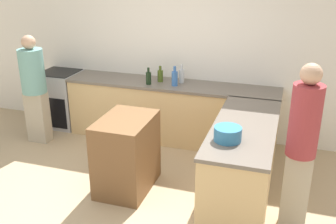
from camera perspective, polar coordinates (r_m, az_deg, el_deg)
ground_plane at (r=4.72m, az=-6.08°, el=-12.46°), size 14.00×14.00×0.00m
wall_back at (r=6.00m, az=1.44°, el=9.20°), size 8.00×0.06×2.70m
counter_back at (r=5.96m, az=0.44°, el=0.07°), size 3.18×0.64×0.90m
counter_peninsula at (r=4.63m, az=10.74°, el=-6.96°), size 0.69×1.88×0.90m
range_oven at (r=6.74m, az=-15.21°, el=1.89°), size 0.62×0.62×0.91m
island_table at (r=4.72m, az=-6.02°, el=-6.07°), size 0.57×0.82×0.90m
mixing_bowl at (r=4.00m, az=8.66°, el=-3.16°), size 0.28×0.28×0.14m
water_bottle_blue at (r=5.67m, az=0.97°, el=4.95°), size 0.09×0.09×0.29m
olive_oil_bottle at (r=5.87m, az=-1.13°, el=5.33°), size 0.08×0.08×0.24m
vinegar_bottle_clear at (r=5.81m, az=1.99°, el=5.32°), size 0.08×0.08×0.28m
wine_bottle_dark at (r=5.75m, az=-2.84°, el=5.00°), size 0.08×0.08×0.25m
person_by_range at (r=6.08m, az=-18.86°, el=3.57°), size 0.35×0.35×1.62m
person_at_peninsula at (r=3.99m, az=18.84°, el=-4.25°), size 0.29×0.29×1.75m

